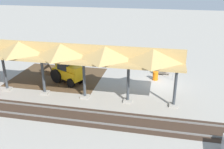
# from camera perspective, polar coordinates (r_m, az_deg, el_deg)

# --- Properties ---
(ground_plane) EXTENTS (120.00, 120.00, 0.00)m
(ground_plane) POSITION_cam_1_polar(r_m,az_deg,el_deg) (25.53, 10.55, -2.08)
(ground_plane) COLOR #9E998E
(dirt_work_zone) EXTENTS (9.22, 7.00, 0.01)m
(dirt_work_zone) POSITION_cam_1_polar(r_m,az_deg,el_deg) (27.41, -12.20, -0.51)
(dirt_work_zone) COLOR #4C3823
(dirt_work_zone) RESTS_ON ground
(platform_canopy) EXTENTS (16.60, 3.20, 4.90)m
(platform_canopy) POSITION_cam_1_polar(r_m,az_deg,el_deg) (20.94, -6.65, 4.98)
(platform_canopy) COLOR #9E998E
(platform_canopy) RESTS_ON ground
(rail_tracks) EXTENTS (60.00, 2.58, 0.15)m
(rail_tracks) POSITION_cam_1_polar(r_m,az_deg,el_deg) (18.78, 9.70, -11.26)
(rail_tracks) COLOR slate
(rail_tracks) RESTS_ON ground
(stop_sign) EXTENTS (0.71, 0.34, 2.25)m
(stop_sign) POSITION_cam_1_polar(r_m,az_deg,el_deg) (26.07, 13.96, 1.96)
(stop_sign) COLOR gray
(stop_sign) RESTS_ON ground
(backhoe) EXTENTS (5.05, 3.25, 2.82)m
(backhoe) POSITION_cam_1_polar(r_m,az_deg,el_deg) (25.45, -10.34, 0.94)
(backhoe) COLOR #EAB214
(backhoe) RESTS_ON ground
(dirt_mound) EXTENTS (4.49, 4.49, 1.97)m
(dirt_mound) POSITION_cam_1_polar(r_m,az_deg,el_deg) (29.05, -14.20, 0.59)
(dirt_mound) COLOR #4C3823
(dirt_mound) RESTS_ON ground
(concrete_pipe) EXTENTS (1.59, 0.90, 0.84)m
(concrete_pipe) POSITION_cam_1_polar(r_m,az_deg,el_deg) (27.96, 11.40, 0.92)
(concrete_pipe) COLOR #9E9384
(concrete_pipe) RESTS_ON ground
(traffic_barrel) EXTENTS (0.56, 0.56, 0.90)m
(traffic_barrel) POSITION_cam_1_polar(r_m,az_deg,el_deg) (26.24, 9.87, -0.30)
(traffic_barrel) COLOR orange
(traffic_barrel) RESTS_ON ground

